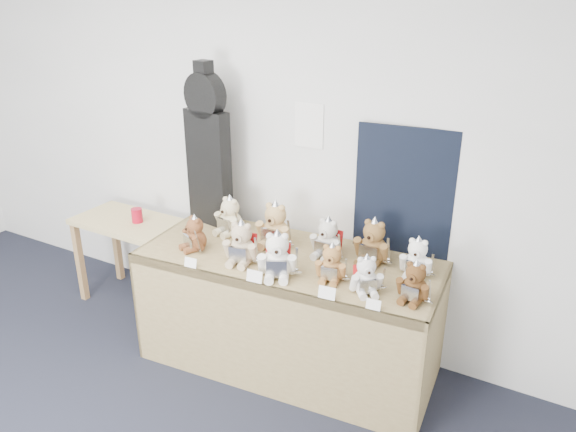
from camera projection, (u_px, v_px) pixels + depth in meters
The scene contains 21 objects.
room_shell at pixel (309, 126), 3.69m from camera, with size 6.00×6.00×6.00m.
display_table at pixel (284, 286), 3.59m from camera, with size 2.00×0.97×0.81m.
side_table at pixel (130, 235), 4.41m from camera, with size 0.87×0.49×0.72m.
guitar_case at pixel (208, 148), 3.89m from camera, with size 0.36×0.16×1.15m.
navy_board at pixel (404, 192), 3.50m from camera, with size 0.62×0.02×0.83m, color black.
red_cup at pixel (137, 215), 4.31m from camera, with size 0.08×0.08×0.11m, color #A90B22.
teddy_front_far_left at pixel (195, 235), 3.65m from camera, with size 0.21×0.21×0.26m.
teddy_front_left at pixel (242, 245), 3.47m from camera, with size 0.26×0.23×0.31m.
teddy_front_centre at pixel (277, 257), 3.31m from camera, with size 0.27×0.26×0.32m.
teddy_front_right at pixel (331, 264), 3.27m from camera, with size 0.21×0.19×0.26m.
teddy_front_far_right at pixel (366, 276), 3.14m from camera, with size 0.21×0.21×0.25m.
teddy_front_end at pixel (414, 284), 3.06m from camera, with size 0.21×0.18×0.26m.
teddy_back_left at pixel (230, 217), 3.87m from camera, with size 0.25×0.22×0.30m.
teddy_back_centre_left at pixel (275, 227), 3.69m from camera, with size 0.28×0.22×0.34m.
teddy_back_centre_right at pixel (327, 240), 3.55m from camera, with size 0.24×0.20×0.29m.
teddy_back_right at pixel (373, 243), 3.47m from camera, with size 0.26×0.21×0.32m.
teddy_back_end at pixel (417, 259), 3.32m from camera, with size 0.22×0.18×0.27m.
entry_card_a at pixel (191, 263), 3.44m from camera, with size 0.09×0.00×0.06m, color white.
entry_card_b at pixel (254, 276), 3.27m from camera, with size 0.10×0.00×0.07m, color white.
entry_card_c at pixel (327, 293), 3.10m from camera, with size 0.10×0.00×0.07m, color white.
entry_card_d at pixel (373, 305), 3.00m from camera, with size 0.08×0.00×0.06m, color white.
Camera 1 is at (2.27, -0.74, 2.43)m, focal length 35.00 mm.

